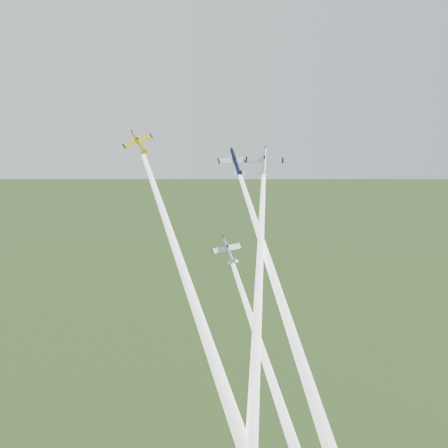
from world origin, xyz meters
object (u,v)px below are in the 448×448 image
plane_silver_right (264,162)px  plane_silver_low (228,250)px  plane_yellow (139,142)px  plane_navy (236,162)px

plane_silver_right → plane_silver_low: 21.16m
plane_yellow → plane_silver_right: plane_yellow is taller
plane_yellow → plane_silver_low: 29.95m
plane_navy → plane_silver_low: plane_navy is taller
plane_yellow → plane_navy: (20.79, -2.57, -4.54)m
plane_silver_low → plane_yellow: bearing=139.9°
plane_yellow → plane_navy: plane_yellow is taller
plane_navy → plane_silver_low: (-3.33, -5.32, -18.47)m
plane_navy → plane_yellow: bearing=160.3°
plane_navy → plane_silver_right: plane_silver_right is taller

